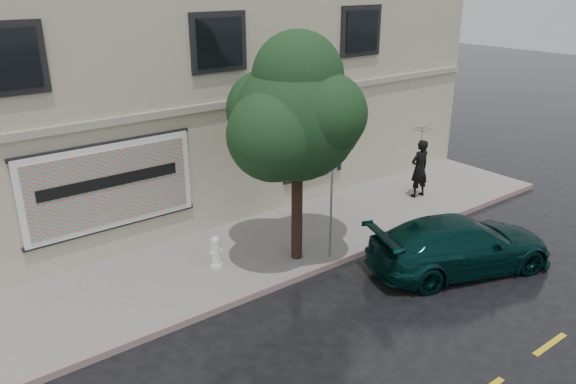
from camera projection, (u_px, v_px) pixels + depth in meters
ground at (346, 305)px, 12.35m from camera, size 90.00×90.00×0.00m
sidewalk at (261, 249)px, 14.73m from camera, size 20.00×3.50×0.15m
curb at (303, 275)px, 13.44m from camera, size 20.00×0.18×0.16m
building at (155, 86)px, 17.74m from camera, size 20.00×8.12×7.00m
billboard at (110, 187)px, 13.43m from camera, size 4.30×0.16×2.20m
car at (460, 244)px, 13.62m from camera, size 5.02×3.44×1.34m
pedestrian at (419, 169)px, 17.69m from camera, size 0.72×0.51×1.87m
umbrella at (423, 130)px, 17.24m from camera, size 1.07×1.07×0.63m
street_tree at (298, 119)px, 12.85m from camera, size 2.89×2.89×5.01m
fire_hydrant at (216, 252)px, 13.52m from camera, size 0.33×0.31×0.81m
sign_pole at (331, 197)px, 13.55m from camera, size 0.33×0.06×2.71m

